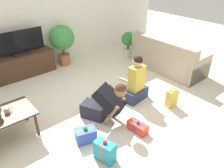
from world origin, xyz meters
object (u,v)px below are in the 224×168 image
Objects in this scene: dog at (112,92)px; gift_box_b at (86,135)px; gift_box_c at (138,127)px; gift_bag_a at (172,98)px; tv at (19,44)px; gift_box_a at (105,151)px; person_sitting at (135,83)px; potted_plant_back_right at (62,40)px; mug at (7,110)px; tv_console at (24,65)px; coffee_table at (3,117)px; person_kneeling at (105,103)px; potted_plant_corner_right at (128,43)px; sofa_right at (167,59)px.

gift_box_b reaches higher than dog.
gift_box_c is 0.96× the size of gift_bag_a.
gift_box_a is at bearing -91.95° from tv.
person_sitting is 2.65× the size of gift_box_b.
mug is at bearing -136.40° from potted_plant_back_right.
gift_box_b is at bearing -46.02° from mug.
tv_console is at bearing 118.41° from gift_bag_a.
tv_console is 3.98× the size of gift_box_b.
coffee_table is 7.70× the size of mug.
person_kneeling is at bearing 2.67° from person_sitting.
tv_console is 2.92m from potted_plant_corner_right.
potted_plant_back_right is at bearing 50.73° from person_kneeling.
gift_box_a is 3.10× the size of mug.
tv is 2.52m from dog.
dog is at bearing -67.10° from tv.
tv is 3.65m from gift_bag_a.
potted_plant_corner_right is 2.00× the size of gift_box_c.
person_sitting is at bearing -83.78° from potted_plant_back_right.
gift_box_c is (-0.40, -3.20, -0.63)m from potted_plant_back_right.
person_kneeling reaches higher than gift_box_b.
gift_box_a is 1.01× the size of gift_box_b.
coffee_table is at bearing 157.39° from gift_bag_a.
mug is (-0.97, -2.00, 0.23)m from tv_console.
potted_plant_back_right is 3.22m from gift_bag_a.
gift_box_c is at bearing -130.56° from potted_plant_corner_right.
person_kneeling reaches higher than mug.
person_kneeling is at bearing -80.35° from tv_console.
tv is (1.05, 2.02, 0.40)m from coffee_table.
person_sitting is 2.64× the size of gift_box_c.
gift_box_c is at bearing -97.09° from potted_plant_back_right.
tv is at bearing 64.21° from mug.
potted_plant_back_right is 1.12× the size of person_sitting.
gift_box_b is 1.00× the size of gift_box_c.
person_sitting reaches higher than gift_box_a.
person_kneeling is (0.45, -2.66, 0.08)m from tv_console.
sofa_right is at bearing 23.13° from gift_box_a.
mug is (-3.79, -1.25, 0.09)m from potted_plant_corner_right.
tv_console is 1.16m from potted_plant_back_right.
coffee_table is 2.31m from tv.
person_kneeling is 0.67m from dog.
potted_plant_back_right is 2.82× the size of gift_bag_a.
potted_plant_corner_right is at bearing 41.74° from gift_box_a.
potted_plant_corner_right is (3.87, 1.26, 0.01)m from coffee_table.
sofa_right is 1.32m from potted_plant_corner_right.
sofa_right is 2.58× the size of potted_plant_corner_right.
sofa_right reaches higher than gift_box_c.
person_sitting is 1.53m from gift_box_b.
person_sitting is (1.35, -2.51, 0.08)m from tv_console.
potted_plant_back_right is at bearing 118.60° from dog.
potted_plant_back_right is at bearing -2.65° from tv.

